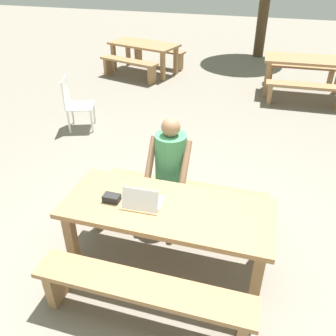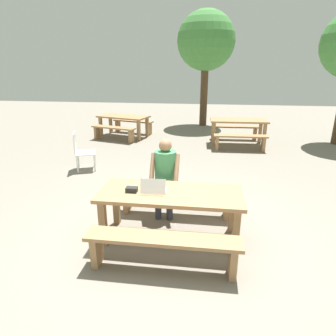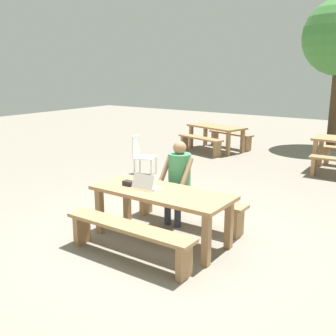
% 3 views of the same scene
% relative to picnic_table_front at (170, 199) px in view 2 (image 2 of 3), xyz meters
% --- Properties ---
extents(ground_plane, '(30.00, 30.00, 0.00)m').
position_rel_picnic_table_front_xyz_m(ground_plane, '(0.00, 0.00, -0.61)').
color(ground_plane, gray).
extents(picnic_table_front, '(1.93, 0.79, 0.71)m').
position_rel_picnic_table_front_xyz_m(picnic_table_front, '(0.00, 0.00, 0.00)').
color(picnic_table_front, '#9E754C').
rests_on(picnic_table_front, ground).
extents(bench_near, '(1.82, 0.30, 0.45)m').
position_rel_picnic_table_front_xyz_m(bench_near, '(0.00, -0.69, -0.27)').
color(bench_near, '#9E754C').
rests_on(bench_near, ground).
extents(bench_far, '(1.82, 0.30, 0.45)m').
position_rel_picnic_table_front_xyz_m(bench_far, '(0.00, 0.69, -0.27)').
color(bench_far, '#9E754C').
rests_on(bench_far, ground).
extents(laptop, '(0.34, 0.28, 0.22)m').
position_rel_picnic_table_front_xyz_m(laptop, '(-0.22, -0.04, 0.16)').
color(laptop, white).
rests_on(laptop, picnic_table_front).
extents(small_pouch, '(0.15, 0.10, 0.07)m').
position_rel_picnic_table_front_xyz_m(small_pouch, '(-0.52, -0.06, 0.14)').
color(small_pouch, black).
rests_on(small_pouch, picnic_table_front).
extents(person_seated, '(0.44, 0.42, 1.26)m').
position_rel_picnic_table_front_xyz_m(person_seated, '(-0.17, 0.66, 0.14)').
color(person_seated, '#333847').
rests_on(person_seated, ground).
extents(plastic_chair, '(0.56, 0.56, 0.88)m').
position_rel_picnic_table_front_xyz_m(plastic_chair, '(-2.38, 2.56, -0.14)').
color(plastic_chair, white).
rests_on(plastic_chair, ground).
extents(picnic_table_mid, '(1.68, 0.85, 0.77)m').
position_rel_picnic_table_front_xyz_m(picnic_table_mid, '(1.38, 5.35, 0.04)').
color(picnic_table_mid, '#9E754C').
rests_on(picnic_table_mid, ground).
extents(bench_mid_south, '(1.50, 0.35, 0.45)m').
position_rel_picnic_table_front_xyz_m(bench_mid_south, '(1.40, 4.68, -0.28)').
color(bench_mid_south, '#9E754C').
rests_on(bench_mid_south, ground).
extents(bench_mid_north, '(1.50, 0.35, 0.45)m').
position_rel_picnic_table_front_xyz_m(bench_mid_north, '(1.36, 6.01, -0.28)').
color(bench_mid_north, '#9E754C').
rests_on(bench_mid_north, ground).
extents(picnic_table_rear, '(1.81, 1.21, 0.71)m').
position_rel_picnic_table_front_xyz_m(picnic_table_rear, '(-2.33, 5.92, -0.01)').
color(picnic_table_rear, '#9E754C').
rests_on(picnic_table_rear, ground).
extents(bench_rear_south, '(1.52, 0.69, 0.45)m').
position_rel_picnic_table_front_xyz_m(bench_rear_south, '(-2.50, 5.31, -0.27)').
color(bench_rear_south, '#9E754C').
rests_on(bench_rear_south, ground).
extents(bench_rear_north, '(1.52, 0.69, 0.45)m').
position_rel_picnic_table_front_xyz_m(bench_rear_north, '(-2.16, 6.53, -0.27)').
color(bench_rear_north, '#9E754C').
rests_on(bench_rear_north, ground).
extents(tree_left, '(2.16, 2.16, 4.24)m').
position_rel_picnic_table_front_xyz_m(tree_left, '(0.28, 8.30, 2.52)').
color(tree_left, '#4C3823').
rests_on(tree_left, ground).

